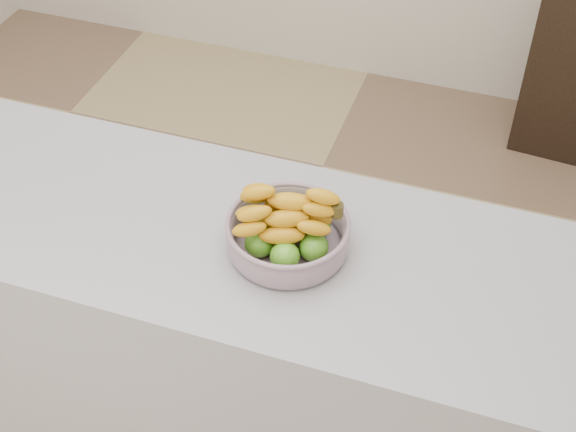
{
  "coord_description": "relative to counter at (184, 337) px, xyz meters",
  "views": [
    {
      "loc": [
        0.72,
        -1.34,
        2.2
      ],
      "look_at": [
        0.3,
        -0.12,
        1.0
      ],
      "focal_mm": 50.0,
      "sensor_mm": 36.0,
      "label": 1
    }
  ],
  "objects": [
    {
      "name": "ground",
      "position": [
        0.0,
        0.12,
        -0.45
      ],
      "size": [
        4.0,
        4.0,
        0.0
      ],
      "primitive_type": "plane",
      "color": "tan",
      "rests_on": "ground"
    },
    {
      "name": "counter",
      "position": [
        0.0,
        0.0,
        0.0
      ],
      "size": [
        2.0,
        0.6,
        0.9
      ],
      "primitive_type": "cube",
      "color": "#96969E",
      "rests_on": "ground"
    },
    {
      "name": "fruit_bowl",
      "position": [
        0.3,
        -0.0,
        0.5
      ],
      "size": [
        0.28,
        0.28,
        0.16
      ],
      "rotation": [
        0.0,
        0.0,
        0.23
      ],
      "color": "#9FB0BF",
      "rests_on": "counter"
    }
  ]
}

